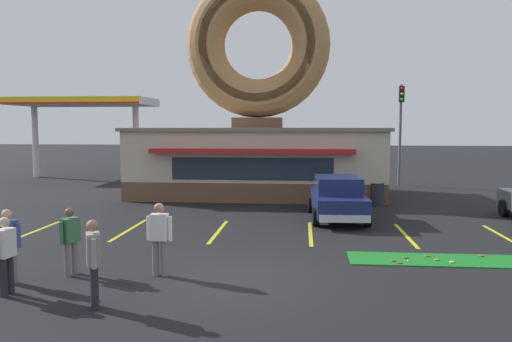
# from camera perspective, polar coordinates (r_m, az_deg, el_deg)

# --- Properties ---
(ground_plane) EXTENTS (160.00, 160.00, 0.00)m
(ground_plane) POSITION_cam_1_polar(r_m,az_deg,el_deg) (11.52, -2.35, -12.21)
(ground_plane) COLOR black
(donut_shop_building) EXTENTS (12.30, 6.75, 10.96)m
(donut_shop_building) POSITION_cam_1_polar(r_m,az_deg,el_deg) (24.94, 0.19, 5.84)
(donut_shop_building) COLOR brown
(donut_shop_building) RESTS_ON ground
(putting_mat) EXTENTS (4.36, 1.26, 0.03)m
(putting_mat) POSITION_cam_1_polar(r_m,az_deg,el_deg) (13.77, 19.72, -9.55)
(putting_mat) COLOR #197523
(putting_mat) RESTS_ON ground
(mini_donut_near_left) EXTENTS (0.13, 0.13, 0.04)m
(mini_donut_near_left) POSITION_cam_1_polar(r_m,az_deg,el_deg) (13.69, 19.91, -9.51)
(mini_donut_near_left) COLOR #D17F47
(mini_donut_near_left) RESTS_ON putting_mat
(mini_donut_near_right) EXTENTS (0.13, 0.13, 0.04)m
(mini_donut_near_right) POSITION_cam_1_polar(r_m,az_deg,el_deg) (13.61, 21.46, -9.64)
(mini_donut_near_right) COLOR #E5C666
(mini_donut_near_right) RESTS_ON putting_mat
(mini_donut_mid_left) EXTENTS (0.13, 0.13, 0.04)m
(mini_donut_mid_left) POSITION_cam_1_polar(r_m,az_deg,el_deg) (13.99, 18.96, -9.17)
(mini_donut_mid_left) COLOR brown
(mini_donut_mid_left) RESTS_ON putting_mat
(mini_donut_mid_centre) EXTENTS (0.13, 0.13, 0.04)m
(mini_donut_mid_centre) POSITION_cam_1_polar(r_m,az_deg,el_deg) (13.28, 15.40, -9.83)
(mini_donut_mid_centre) COLOR brown
(mini_donut_mid_centre) RESTS_ON putting_mat
(mini_donut_mid_right) EXTENTS (0.13, 0.13, 0.04)m
(mini_donut_mid_right) POSITION_cam_1_polar(r_m,az_deg,el_deg) (13.67, 16.68, -9.44)
(mini_donut_mid_right) COLOR brown
(mini_donut_mid_right) RESTS_ON putting_mat
(mini_donut_far_left) EXTENTS (0.13, 0.13, 0.04)m
(mini_donut_far_left) POSITION_cam_1_polar(r_m,az_deg,el_deg) (13.12, 16.02, -10.03)
(mini_donut_far_left) COLOR brown
(mini_donut_far_left) RESTS_ON putting_mat
(mini_donut_far_centre) EXTENTS (0.13, 0.13, 0.04)m
(mini_donut_far_centre) POSITION_cam_1_polar(r_m,az_deg,el_deg) (14.52, 24.34, -8.82)
(mini_donut_far_centre) COLOR brown
(mini_donut_far_centre) RESTS_ON putting_mat
(golf_ball) EXTENTS (0.04, 0.04, 0.04)m
(golf_ball) POSITION_cam_1_polar(r_m,az_deg,el_deg) (13.32, 16.96, -9.81)
(golf_ball) COLOR white
(golf_ball) RESTS_ON putting_mat
(car_navy) EXTENTS (2.13, 4.63, 1.60)m
(car_navy) POSITION_cam_1_polar(r_m,az_deg,el_deg) (18.67, 9.29, -2.82)
(car_navy) COLOR navy
(car_navy) RESTS_ON ground
(pedestrian_blue_sweater_man) EXTENTS (0.28, 0.59, 1.61)m
(pedestrian_blue_sweater_man) POSITION_cam_1_polar(r_m,az_deg,el_deg) (11.42, -26.70, -8.30)
(pedestrian_blue_sweater_man) COLOR #232328
(pedestrian_blue_sweater_man) RESTS_ON ground
(pedestrian_hooded_kid) EXTENTS (0.60, 0.25, 1.64)m
(pedestrian_hooded_kid) POSITION_cam_1_polar(r_m,az_deg,el_deg) (12.27, -26.49, -7.31)
(pedestrian_hooded_kid) COLOR slate
(pedestrian_hooded_kid) RESTS_ON ground
(pedestrian_leather_jacket_man) EXTENTS (0.38, 0.55, 1.70)m
(pedestrian_leather_jacket_man) POSITION_cam_1_polar(r_m,az_deg,el_deg) (9.99, -18.08, -9.57)
(pedestrian_leather_jacket_man) COLOR #232328
(pedestrian_leather_jacket_man) RESTS_ON ground
(pedestrian_clipboard_woman) EXTENTS (0.37, 0.56, 1.57)m
(pedestrian_clipboard_woman) POSITION_cam_1_polar(r_m,az_deg,el_deg) (12.36, -20.46, -7.20)
(pedestrian_clipboard_woman) COLOR slate
(pedestrian_clipboard_woman) RESTS_ON ground
(pedestrian_beanie_man) EXTENTS (0.60, 0.25, 1.70)m
(pedestrian_beanie_man) POSITION_cam_1_polar(r_m,az_deg,el_deg) (11.72, -10.98, -7.25)
(pedestrian_beanie_man) COLOR slate
(pedestrian_beanie_man) RESTS_ON ground
(trash_bin) EXTENTS (0.57, 0.57, 0.97)m
(trash_bin) POSITION_cam_1_polar(r_m,az_deg,el_deg) (22.23, 13.72, -2.60)
(trash_bin) COLOR #232833
(trash_bin) RESTS_ON ground
(traffic_light_pole) EXTENTS (0.28, 0.47, 5.80)m
(traffic_light_pole) POSITION_cam_1_polar(r_m,az_deg,el_deg) (29.80, 16.20, 5.46)
(traffic_light_pole) COLOR #595B60
(traffic_light_pole) RESTS_ON ground
(gas_station_canopy) EXTENTS (9.00, 4.46, 5.30)m
(gas_station_canopy) POSITION_cam_1_polar(r_m,az_deg,el_deg) (35.29, -19.06, 7.17)
(gas_station_canopy) COLOR silver
(gas_station_canopy) RESTS_ON ground
(parking_stripe_far_left) EXTENTS (0.12, 3.60, 0.01)m
(parking_stripe_far_left) POSITION_cam_1_polar(r_m,az_deg,el_deg) (18.46, -23.12, -6.00)
(parking_stripe_far_left) COLOR yellow
(parking_stripe_far_left) RESTS_ON ground
(parking_stripe_left) EXTENTS (0.12, 3.60, 0.01)m
(parking_stripe_left) POSITION_cam_1_polar(r_m,az_deg,el_deg) (17.25, -14.26, -6.50)
(parking_stripe_left) COLOR yellow
(parking_stripe_left) RESTS_ON ground
(parking_stripe_mid_left) EXTENTS (0.12, 3.60, 0.01)m
(parking_stripe_mid_left) POSITION_cam_1_polar(r_m,az_deg,el_deg) (16.49, -4.32, -6.89)
(parking_stripe_mid_left) COLOR yellow
(parking_stripe_mid_left) RESTS_ON ground
(parking_stripe_centre) EXTENTS (0.12, 3.60, 0.01)m
(parking_stripe_centre) POSITION_cam_1_polar(r_m,az_deg,el_deg) (16.27, 6.23, -7.08)
(parking_stripe_centre) COLOR yellow
(parking_stripe_centre) RESTS_ON ground
(parking_stripe_mid_right) EXTENTS (0.12, 3.60, 0.01)m
(parking_stripe_mid_right) POSITION_cam_1_polar(r_m,az_deg,el_deg) (16.59, 16.73, -7.02)
(parking_stripe_mid_right) COLOR yellow
(parking_stripe_mid_right) RESTS_ON ground
(parking_stripe_right) EXTENTS (0.12, 3.60, 0.01)m
(parking_stripe_right) POSITION_cam_1_polar(r_m,az_deg,el_deg) (17.43, 26.51, -6.77)
(parking_stripe_right) COLOR yellow
(parking_stripe_right) RESTS_ON ground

